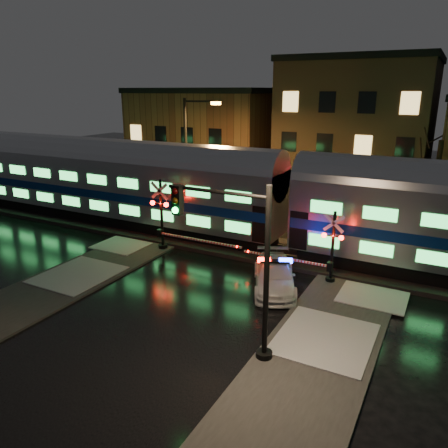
{
  "coord_description": "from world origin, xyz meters",
  "views": [
    {
      "loc": [
        9.97,
        -17.9,
        9.3
      ],
      "look_at": [
        -0.83,
        2.5,
        2.2
      ],
      "focal_mm": 35.0,
      "sensor_mm": 36.0,
      "label": 1
    }
  ],
  "objects_px": {
    "police_car": "(274,275)",
    "streetlight": "(189,151)",
    "crossing_signal_left": "(166,223)",
    "crossing_signal_right": "(324,254)",
    "traffic_light": "(239,267)"
  },
  "relations": [
    {
      "from": "crossing_signal_right",
      "to": "police_car",
      "type": "bearing_deg",
      "value": -136.63
    },
    {
      "from": "police_car",
      "to": "crossing_signal_left",
      "type": "xyz_separation_m",
      "value": [
        -7.63,
        1.81,
        1.1
      ]
    },
    {
      "from": "police_car",
      "to": "crossing_signal_right",
      "type": "relative_size",
      "value": 0.97
    },
    {
      "from": "police_car",
      "to": "crossing_signal_left",
      "type": "bearing_deg",
      "value": 142.6
    },
    {
      "from": "police_car",
      "to": "traffic_light",
      "type": "height_order",
      "value": "traffic_light"
    },
    {
      "from": "crossing_signal_right",
      "to": "traffic_light",
      "type": "height_order",
      "value": "traffic_light"
    },
    {
      "from": "traffic_light",
      "to": "streetlight",
      "type": "height_order",
      "value": "streetlight"
    },
    {
      "from": "police_car",
      "to": "crossing_signal_left",
      "type": "relative_size",
      "value": 0.84
    },
    {
      "from": "crossing_signal_right",
      "to": "streetlight",
      "type": "distance_m",
      "value": 14.2
    },
    {
      "from": "police_car",
      "to": "streetlight",
      "type": "xyz_separation_m",
      "value": [
        -10.11,
        8.5,
        4.36
      ]
    },
    {
      "from": "traffic_light",
      "to": "streetlight",
      "type": "relative_size",
      "value": 0.73
    },
    {
      "from": "crossing_signal_right",
      "to": "traffic_light",
      "type": "xyz_separation_m",
      "value": [
        -1.03,
        -7.54,
        1.88
      ]
    },
    {
      "from": "traffic_light",
      "to": "streetlight",
      "type": "xyz_separation_m",
      "value": [
        -10.99,
        14.24,
        1.64
      ]
    },
    {
      "from": "police_car",
      "to": "crossing_signal_right",
      "type": "distance_m",
      "value": 2.75
    },
    {
      "from": "police_car",
      "to": "crossing_signal_left",
      "type": "height_order",
      "value": "crossing_signal_left"
    }
  ]
}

